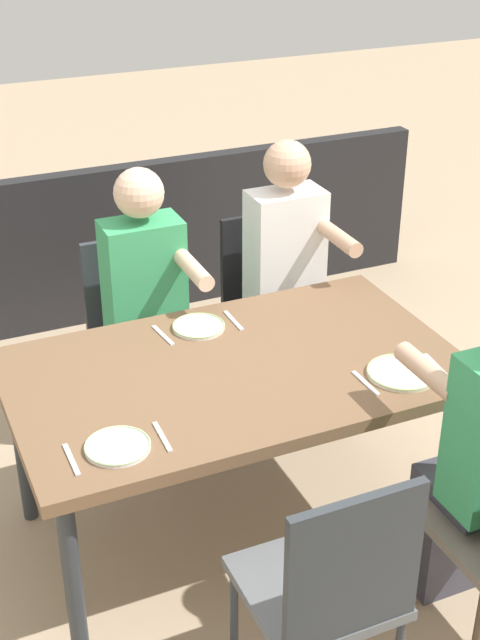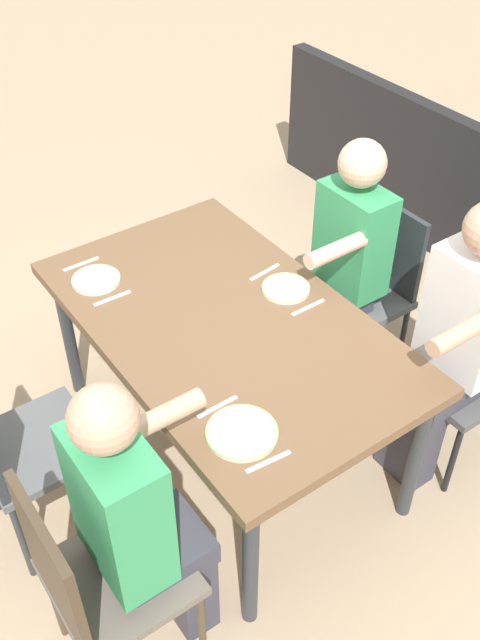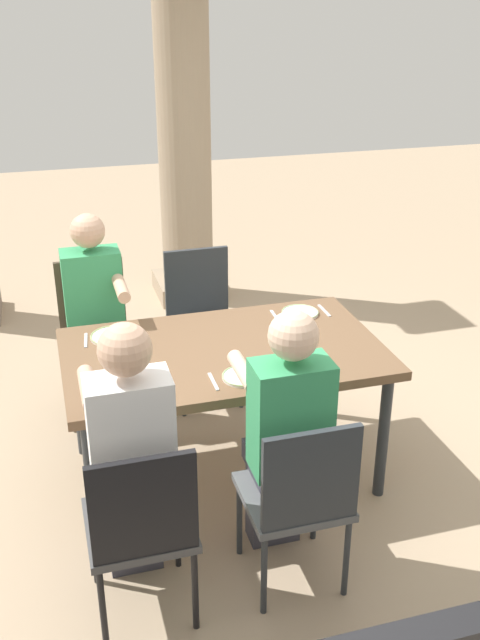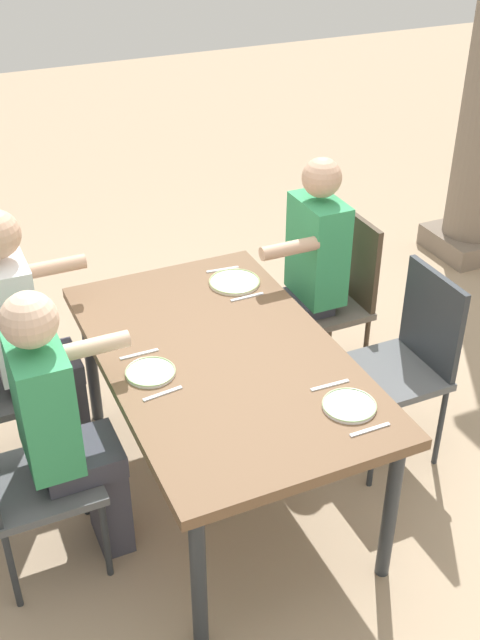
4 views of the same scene
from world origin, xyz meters
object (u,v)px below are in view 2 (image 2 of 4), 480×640
Objects in this scene: chair_west_south at (476,358)px; chair_mid_north at (12,442)px; plate_0 at (242,432)px; chair_west_north at (94,577)px; dining_table at (226,333)px; plate_2 at (96,280)px; diner_woman_green at (341,264)px; diner_man_white at (140,520)px; plate_1 at (286,288)px; chair_mid_south at (368,281)px; diner_guest_third at (454,341)px.

chair_mid_north is at bearing 69.65° from chair_west_south.
chair_west_north is at bearing 95.32° from plate_0.
plate_0 reaches higher than dining_table.
chair_mid_north is 3.85× the size of plate_0.
plate_2 is at bearing 0.78° from plate_0.
diner_woman_green is at bearing -113.76° from plate_2.
chair_west_north is 1.00× the size of chair_mid_north.
diner_man_white is (-0.67, 1.44, 0.00)m from diner_woman_green.
dining_table is 7.90× the size of plate_1.
diner_man_white is at bearing 112.37° from chair_mid_south.
dining_table is at bearing 92.78° from plate_1.
plate_1 is (0.60, 0.59, 0.27)m from chair_west_south.
chair_west_south is at bearing -132.60° from plate_2.
diner_guest_third is (-0.00, -1.63, 0.17)m from chair_west_north.
chair_mid_south is 1.33m from plate_2.
diner_guest_third is at bearing -90.23° from diner_man_white.
diner_woman_green reaches higher than chair_west_south.
chair_mid_north is 4.57× the size of plate_2.
chair_mid_north is at bearing 126.33° from plate_2.
chair_mid_north is 0.91m from plate_0.
chair_west_south is at bearing -110.35° from chair_mid_north.
chair_mid_south is 0.67× the size of diner_guest_third.
plate_1 is at bearing -60.35° from diner_man_white.
dining_table is at bearing 57.34° from chair_west_south.
chair_mid_north is 4.65× the size of plate_1.
chair_west_south is at bearing -135.51° from plate_1.
chair_west_south is at bearing -179.96° from chair_mid_south.
chair_west_north is 0.72× the size of diner_guest_third.
diner_woman_green is (0.09, -0.71, -0.00)m from dining_table.
diner_guest_third reaches higher than chair_west_north.
chair_mid_south is (-0.00, -1.83, -0.05)m from chair_mid_north.
chair_mid_south is 0.69× the size of diner_woman_green.
diner_man_white is 1.22m from plate_1.
plate_1 is (0.55, -0.62, 0.00)m from plate_0.
chair_west_south reaches higher than plate_1.
diner_guest_third is (-0.59, -0.71, 0.01)m from dining_table.
diner_man_white reaches higher than chair_mid_south.
chair_mid_south is at bearing -69.65° from chair_west_north.
chair_mid_south is (0.09, -0.92, -0.19)m from dining_table.
chair_mid_north is 1.08× the size of chair_mid_south.
chair_mid_north reaches higher than plate_2.
diner_man_white is at bearing 119.65° from plate_1.
diner_woman_green is at bearing -64.94° from diner_man_white.
plate_1 is at bearing -93.56° from chair_mid_north.
diner_guest_third reaches higher than plate_2.
diner_woman_green reaches higher than chair_mid_south.
plate_0 is 1.07m from plate_2.
plate_0 is (0.06, -0.43, 0.08)m from diner_man_white.
chair_mid_south is 1.79m from diner_man_white.
chair_west_north is at bearing 151.66° from plate_2.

